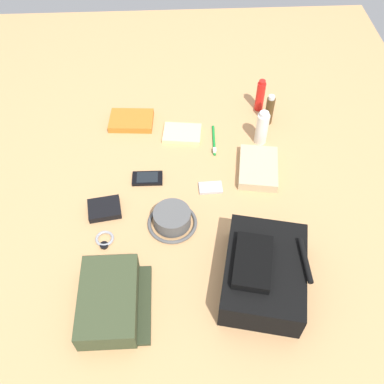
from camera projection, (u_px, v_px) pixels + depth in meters
name	position (u px, v px, depth m)	size (l,w,h in m)	color
ground_plane	(192.00, 201.00, 1.55)	(2.64, 2.02, 0.02)	tan
backpack	(263.00, 272.00, 1.29)	(0.36, 0.30, 0.14)	black
toiletry_pouch	(110.00, 301.00, 1.26)	(0.26, 0.20, 0.08)	#384228
bucket_hat	(172.00, 219.00, 1.45)	(0.17, 0.17, 0.06)	#565656
sunscreen_spray	(260.00, 96.00, 1.80)	(0.04, 0.04, 0.14)	red
cologne_bottle	(269.00, 110.00, 1.75)	(0.03, 0.03, 0.14)	#473319
toothpaste_tube	(262.00, 128.00, 1.67)	(0.05, 0.05, 0.15)	white
paperback_novel	(131.00, 121.00, 1.78)	(0.14, 0.18, 0.03)	orange
cell_phone	(147.00, 178.00, 1.59)	(0.06, 0.11, 0.01)	black
media_player	(210.00, 188.00, 1.57)	(0.05, 0.09, 0.01)	#B7B7BC
wristwatch	(105.00, 239.00, 1.43)	(0.07, 0.06, 0.01)	#99999E
toothbrush	(214.00, 142.00, 1.71)	(0.16, 0.02, 0.02)	#198C33
wallet	(104.00, 209.00, 1.50)	(0.09, 0.11, 0.02)	black
notepad	(182.00, 133.00, 1.74)	(0.11, 0.15, 0.02)	beige
folded_towel	(258.00, 168.00, 1.61)	(0.20, 0.14, 0.04)	#C6B289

